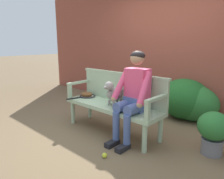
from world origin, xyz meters
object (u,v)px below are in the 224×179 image
(person_seated, at_px, (134,93))
(dog_on_bench, at_px, (114,93))
(baseball_glove, at_px, (87,94))
(garden_bench, at_px, (112,108))
(tennis_ball, at_px, (105,155))
(potted_plant, at_px, (214,130))
(tennis_racket, at_px, (86,96))

(person_seated, xyz_separation_m, dog_on_bench, (-0.41, 0.02, -0.07))
(person_seated, height_order, baseball_glove, person_seated)
(garden_bench, height_order, dog_on_bench, dog_on_bench)
(person_seated, xyz_separation_m, tennis_ball, (0.05, -0.65, -0.70))
(baseball_glove, distance_m, potted_plant, 2.18)
(tennis_racket, bearing_deg, potted_plant, 8.73)
(person_seated, distance_m, baseball_glove, 1.15)
(person_seated, bearing_deg, potted_plant, 20.43)
(garden_bench, relative_size, tennis_racket, 2.97)
(dog_on_bench, relative_size, potted_plant, 0.68)
(garden_bench, bearing_deg, person_seated, -2.24)
(dog_on_bench, bearing_deg, baseball_glove, 175.94)
(tennis_racket, height_order, tennis_ball, tennis_racket)
(person_seated, bearing_deg, garden_bench, 177.76)
(dog_on_bench, xyz_separation_m, tennis_racket, (-0.71, 0.03, -0.19))
(dog_on_bench, height_order, potted_plant, dog_on_bench)
(tennis_racket, distance_m, tennis_ball, 1.44)
(baseball_glove, xyz_separation_m, potted_plant, (2.15, 0.31, -0.17))
(baseball_glove, bearing_deg, garden_bench, -29.63)
(dog_on_bench, distance_m, tennis_ball, 1.03)
(tennis_racket, bearing_deg, tennis_ball, -31.02)
(person_seated, distance_m, tennis_racket, 1.15)
(tennis_ball, bearing_deg, person_seated, 94.20)
(garden_bench, relative_size, baseball_glove, 7.85)
(dog_on_bench, height_order, tennis_racket, dog_on_bench)
(baseball_glove, bearing_deg, tennis_ball, -56.81)
(garden_bench, xyz_separation_m, baseball_glove, (-0.69, 0.05, 0.10))
(tennis_racket, height_order, potted_plant, potted_plant)
(tennis_ball, relative_size, potted_plant, 0.11)
(tennis_racket, xyz_separation_m, potted_plant, (2.15, 0.33, -0.14))
(baseball_glove, height_order, tennis_ball, baseball_glove)
(garden_bench, height_order, tennis_racket, tennis_racket)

